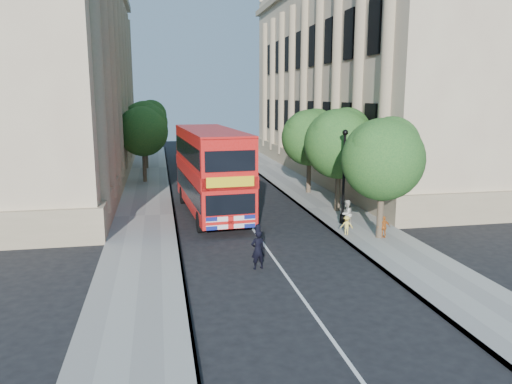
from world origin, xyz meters
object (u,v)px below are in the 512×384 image
double_decker_bus (211,169)px  box_van (208,184)px  police_constable (258,250)px  woman_pedestrian (347,214)px  lamp_post (344,181)px

double_decker_bus → box_van: bearing=85.6°
police_constable → woman_pedestrian: (5.84, 5.09, 0.05)m
lamp_post → double_decker_bus: bearing=149.9°
double_decker_bus → lamp_post: bearing=-34.2°
woman_pedestrian → police_constable: bearing=6.7°
double_decker_bus → box_van: 2.43m
lamp_post → police_constable: size_ratio=3.13×
lamp_post → double_decker_bus: size_ratio=0.47×
double_decker_bus → woman_pedestrian: 8.47m
lamp_post → police_constable: (-5.95, -5.98, -1.69)m
police_constable → woman_pedestrian: size_ratio=1.10×
box_van → woman_pedestrian: (6.68, -6.93, -0.66)m
lamp_post → woman_pedestrian: lamp_post is taller
double_decker_bus → woman_pedestrian: double_decker_bus is taller
lamp_post → double_decker_bus: (-6.81, 3.95, 0.26)m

